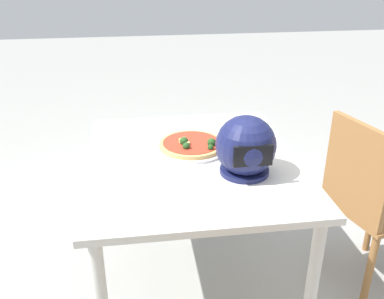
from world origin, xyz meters
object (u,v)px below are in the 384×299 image
(dining_table, at_px, (193,175))
(motorcycle_helmet, at_px, (246,147))
(pizza, at_px, (192,144))
(chair_side, at_px, (367,198))

(dining_table, distance_m, motorcycle_helmet, 0.33)
(dining_table, bearing_deg, pizza, -96.07)
(chair_side, bearing_deg, dining_table, -5.39)
(dining_table, height_order, chair_side, chair_side)
(motorcycle_helmet, bearing_deg, dining_table, -39.63)
(dining_table, relative_size, motorcycle_helmet, 4.31)
(pizza, bearing_deg, dining_table, 83.93)
(dining_table, bearing_deg, chair_side, 174.61)
(motorcycle_helmet, distance_m, chair_side, 0.73)
(dining_table, distance_m, chair_side, 0.85)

